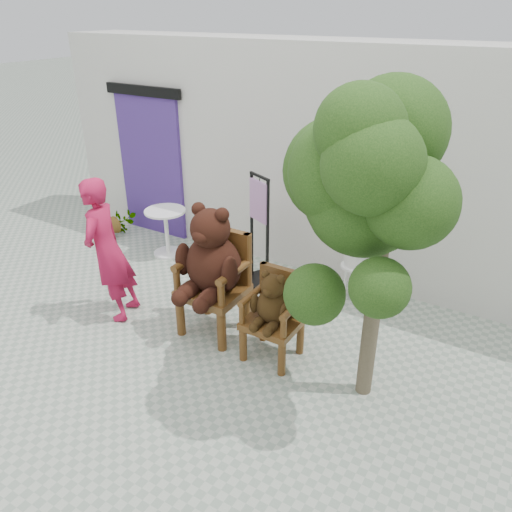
# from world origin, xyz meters

# --- Properties ---
(ground_plane) EXTENTS (60.00, 60.00, 0.00)m
(ground_plane) POSITION_xyz_m (0.00, 0.00, 0.00)
(ground_plane) COLOR #979F8F
(ground_plane) RESTS_ON ground
(back_wall) EXTENTS (9.00, 1.00, 3.00)m
(back_wall) POSITION_xyz_m (0.00, 3.10, 1.50)
(back_wall) COLOR silver
(back_wall) RESTS_ON ground
(doorway) EXTENTS (1.40, 0.11, 2.33)m
(doorway) POSITION_xyz_m (-3.00, 2.58, 1.16)
(doorway) COLOR #432878
(doorway) RESTS_ON ground
(chair_big) EXTENTS (0.76, 0.81, 1.54)m
(chair_big) POSITION_xyz_m (-0.52, 0.74, 0.86)
(chair_big) COLOR #47290F
(chair_big) RESTS_ON ground
(chair_small) EXTENTS (0.55, 0.54, 1.01)m
(chair_small) POSITION_xyz_m (0.28, 0.68, 0.60)
(chair_small) COLOR #47290F
(chair_small) RESTS_ON ground
(person) EXTENTS (0.59, 0.72, 1.70)m
(person) POSITION_xyz_m (-1.75, 0.40, 0.85)
(person) COLOR #A8143C
(person) RESTS_ON ground
(cafe_table) EXTENTS (0.60, 0.60, 0.70)m
(cafe_table) POSITION_xyz_m (-2.28, 2.00, 0.44)
(cafe_table) COLOR white
(cafe_table) RESTS_ON ground
(display_stand) EXTENTS (0.56, 0.51, 1.51)m
(display_stand) POSITION_xyz_m (-0.64, 1.93, 0.58)
(display_stand) COLOR black
(display_stand) RESTS_ON ground
(stool_bucket) EXTENTS (0.32, 0.32, 1.46)m
(stool_bucket) POSITION_xyz_m (0.55, 2.25, 0.64)
(stool_bucket) COLOR white
(stool_bucket) RESTS_ON ground
(tree) EXTENTS (1.57, 1.41, 2.93)m
(tree) POSITION_xyz_m (1.12, 0.57, 2.14)
(tree) COLOR #443929
(tree) RESTS_ON ground
(potted_plant) EXTENTS (0.48, 0.43, 0.48)m
(potted_plant) POSITION_xyz_m (-3.40, 2.11, 0.24)
(potted_plant) COLOR black
(potted_plant) RESTS_ON ground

